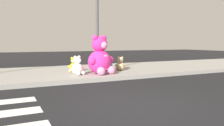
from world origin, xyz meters
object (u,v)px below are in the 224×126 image
Objects in this scene: plush_teal at (107,64)px; plush_tan at (120,65)px; sign_pole at (97,28)px; plush_pink_large at (100,58)px; plush_yellow at (74,66)px; plush_white at (78,67)px.

plush_tan is (0.50, -0.20, -0.04)m from plush_teal.
sign_pole is 1.28m from plush_pink_large.
plush_teal is 1.15× the size of plush_yellow.
plush_pink_large is 2.08× the size of plush_white.
plush_yellow is (-1.34, 0.19, -0.03)m from plush_teal.
plush_white is (-0.94, -0.47, -1.43)m from sign_pole.
plush_pink_large is 2.13× the size of plush_teal.
plush_tan is 2.03m from plush_white.
plush_tan is 0.99× the size of plush_yellow.
sign_pole is 1.77m from plush_white.
plush_pink_large is 1.27m from plush_yellow.
plush_tan is (1.02, 0.03, -1.47)m from sign_pole.
plush_white is at bearing 171.99° from plush_pink_large.
plush_tan is at bearing 1.55° from sign_pole.
plush_teal is 0.98× the size of plush_white.
plush_yellow is at bearing 124.97° from plush_pink_large.
plush_pink_large is at bearing -55.03° from plush_yellow.
sign_pole is 4.71× the size of plush_white.
sign_pole reaches higher than plush_yellow.
plush_pink_large is 0.88m from plush_white.
plush_yellow is (-0.70, 1.01, -0.33)m from plush_pink_large.
plush_teal reaches higher than plush_yellow.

